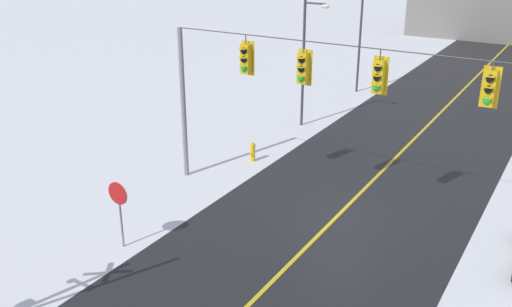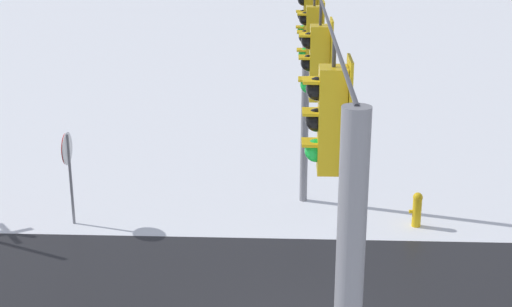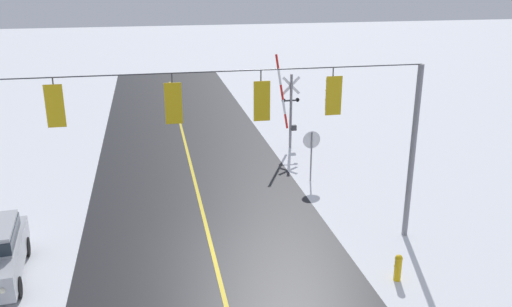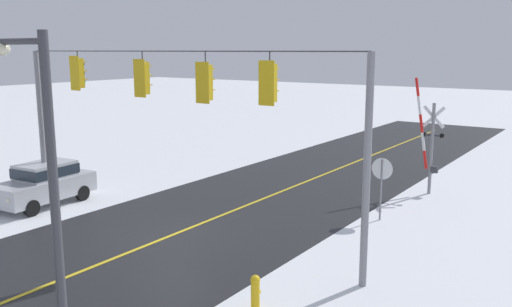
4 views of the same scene
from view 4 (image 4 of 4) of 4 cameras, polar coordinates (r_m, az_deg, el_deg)
ground_plane at (r=18.90m, az=-8.91°, el=-8.55°), size 160.00×160.00×0.00m
road_asphalt at (r=15.46m, az=-24.83°, el=-13.97°), size 9.00×80.00×0.01m
lane_centre_line at (r=15.46m, az=-24.83°, el=-13.95°), size 0.14×72.00×0.01m
signal_span at (r=17.94m, az=-9.26°, el=4.87°), size 14.20×0.47×6.22m
stop_sign at (r=20.44m, az=13.12°, el=-2.22°), size 0.80×0.09×2.35m
railroad_crossing at (r=24.75m, az=17.88°, el=1.24°), size 1.38×0.31×5.06m
parked_car_silver at (r=23.64m, az=-21.40°, el=-2.83°), size 2.14×4.32×1.74m
streetlamp_near at (r=8.47m, az=-21.19°, el=-5.77°), size 1.39×0.28×6.50m
fire_hydrant at (r=13.57m, az=-0.07°, el=-14.29°), size 0.24×0.31×0.88m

